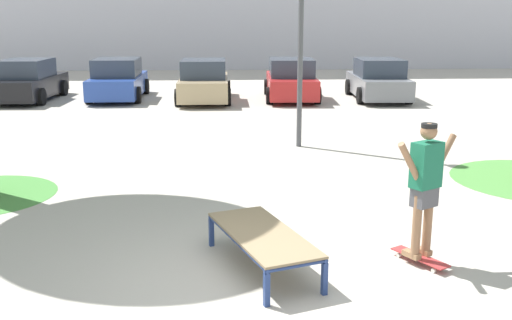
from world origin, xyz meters
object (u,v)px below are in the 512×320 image
(skate_box, at_px, (263,236))
(car_red, at_px, (291,80))
(car_black, at_px, (28,82))
(car_tan, at_px, (204,82))
(car_blue, at_px, (118,80))
(car_grey, at_px, (378,81))
(skateboard, at_px, (420,258))
(skater, at_px, (425,181))

(skate_box, relative_size, car_red, 0.48)
(car_black, height_order, car_tan, same)
(car_blue, xyz_separation_m, car_red, (6.42, -0.40, 0.00))
(car_tan, relative_size, car_grey, 0.98)
(skateboard, bearing_deg, car_black, 122.32)
(car_red, bearing_deg, skateboard, -90.17)
(skate_box, xyz_separation_m, car_red, (2.02, 15.03, 0.28))
(skate_box, height_order, car_grey, car_grey)
(car_blue, height_order, car_grey, same)
(skater, bearing_deg, car_tan, 102.16)
(skate_box, bearing_deg, skater, 0.74)
(skateboard, bearing_deg, car_red, 89.83)
(car_tan, bearing_deg, car_black, 175.73)
(skate_box, height_order, car_tan, car_tan)
(car_black, relative_size, car_grey, 1.00)
(skater, relative_size, car_black, 0.40)
(car_blue, bearing_deg, car_tan, -12.84)
(skate_box, xyz_separation_m, car_tan, (-1.19, 14.70, 0.28))
(car_black, xyz_separation_m, car_blue, (3.21, 0.25, 0.00))
(skater, xyz_separation_m, car_tan, (-3.16, 14.67, -0.38))
(skateboard, height_order, car_red, car_red)
(car_tan, height_order, car_grey, same)
(skate_box, distance_m, car_grey, 15.72)
(skate_box, distance_m, car_black, 16.98)
(car_grey, bearing_deg, skate_box, -109.44)
(skate_box, relative_size, car_tan, 0.49)
(car_black, xyz_separation_m, car_tan, (6.42, -0.48, 0.00))
(skate_box, bearing_deg, car_black, 116.63)
(skate_box, relative_size, car_grey, 0.48)
(skateboard, relative_size, car_grey, 0.18)
(car_tan, xyz_separation_m, car_red, (3.21, 0.34, 0.00))
(skate_box, xyz_separation_m, skateboard, (1.98, 0.02, -0.34))
(skate_box, distance_m, car_red, 15.17)
(skateboard, xyz_separation_m, car_blue, (-6.37, 15.40, 0.61))
(car_black, distance_m, car_red, 9.63)
(car_tan, bearing_deg, skate_box, -85.38)
(car_black, height_order, car_blue, same)
(car_red, distance_m, car_grey, 3.22)
(skateboard, bearing_deg, skater, 120.86)
(car_blue, xyz_separation_m, car_grey, (9.63, -0.61, 0.00))
(skateboard, distance_m, car_red, 15.02)
(skate_box, distance_m, skateboard, 2.00)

